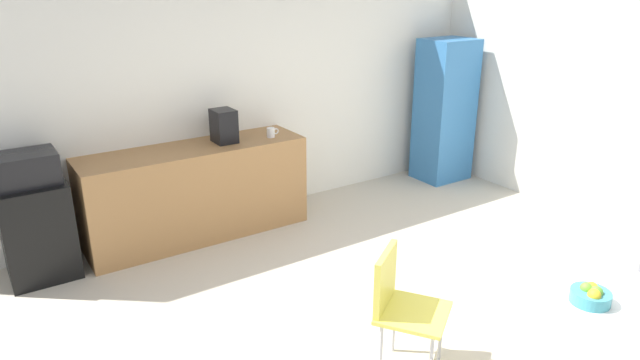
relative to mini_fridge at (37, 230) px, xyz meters
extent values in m
plane|color=beige|center=(2.05, -2.65, -0.41)|extent=(6.00, 6.00, 0.00)
cube|color=white|center=(2.05, 0.35, 0.89)|extent=(6.00, 0.10, 2.60)
cube|color=#9E7042|center=(1.42, 0.00, 0.04)|extent=(2.13, 0.60, 0.90)
cube|color=black|center=(0.00, 0.00, 0.00)|extent=(0.54, 0.54, 0.83)
cube|color=black|center=(0.00, 0.00, 0.54)|extent=(0.48, 0.38, 0.26)
cube|color=#3372B2|center=(4.60, -0.10, 0.44)|extent=(0.60, 0.50, 1.72)
cylinder|color=silver|center=(2.28, -3.42, -0.02)|extent=(0.08, 0.08, 0.73)
cylinder|color=white|center=(2.28, -3.42, 0.33)|extent=(1.14, 1.14, 0.03)
cylinder|color=silver|center=(3.01, -3.26, -0.20)|extent=(0.02, 0.02, 0.42)
cylinder|color=silver|center=(3.33, -3.26, -0.20)|extent=(0.02, 0.02, 0.42)
cylinder|color=silver|center=(1.99, -2.72, -0.20)|extent=(0.02, 0.02, 0.42)
cylinder|color=silver|center=(1.81, -2.46, -0.20)|extent=(0.02, 0.02, 0.42)
cylinder|color=silver|center=(1.55, -2.64, -0.20)|extent=(0.02, 0.02, 0.42)
cube|color=#D8CC4C|center=(1.77, -2.68, 0.02)|extent=(0.58, 0.58, 0.03)
cube|color=#D8CC4C|center=(1.67, -2.53, 0.23)|extent=(0.33, 0.25, 0.38)
cylinder|color=teal|center=(2.29, -3.49, 0.38)|extent=(0.21, 0.21, 0.07)
sphere|color=yellow|center=(2.26, -3.52, 0.42)|extent=(0.07, 0.07, 0.07)
sphere|color=#66B233|center=(2.29, -3.46, 0.42)|extent=(0.07, 0.07, 0.07)
sphere|color=#66B233|center=(2.30, -3.51, 0.42)|extent=(0.07, 0.07, 0.07)
sphere|color=yellow|center=(2.32, -3.47, 0.42)|extent=(0.07, 0.07, 0.07)
cylinder|color=white|center=(2.19, -0.09, 0.53)|extent=(0.08, 0.08, 0.09)
torus|color=white|center=(2.25, -0.09, 0.54)|extent=(0.06, 0.01, 0.06)
cube|color=black|center=(1.74, 0.00, 0.65)|extent=(0.20, 0.24, 0.32)
camera|label=1|loc=(-0.39, -4.89, 2.03)|focal=31.70mm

